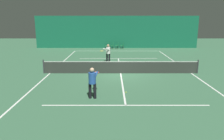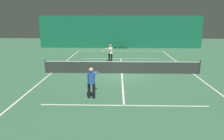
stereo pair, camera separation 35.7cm
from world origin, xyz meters
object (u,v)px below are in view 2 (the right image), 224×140
at_px(player_near, 91,80).
at_px(courtside_chair_3, 126,45).
at_px(player_far, 110,52).
at_px(courtside_chair_1, 116,45).
at_px(tennis_net, 122,67).
at_px(courtside_chair_0, 111,45).
at_px(tennis_ball, 126,92).
at_px(courtside_chair_2, 121,45).

distance_m(player_near, courtside_chair_3, 19.90).
bearing_deg(player_near, player_far, 4.83).
bearing_deg(courtside_chair_3, courtside_chair_1, -90.00).
xyz_separation_m(tennis_net, courtside_chair_0, (-1.32, 14.35, -0.03)).
relative_size(courtside_chair_3, tennis_ball, 12.73).
bearing_deg(player_far, courtside_chair_3, -155.85).
bearing_deg(tennis_net, courtside_chair_2, 89.63).
xyz_separation_m(courtside_chair_3, tennis_ball, (-0.66, -18.89, -0.45)).
relative_size(player_near, tennis_ball, 25.40).
distance_m(courtside_chair_0, courtside_chair_3, 2.12).
relative_size(tennis_net, player_near, 7.16).
distance_m(courtside_chair_2, courtside_chair_3, 0.71).
height_order(courtside_chair_2, courtside_chair_3, same).
xyz_separation_m(player_far, tennis_ball, (1.20, -8.87, -0.99)).
distance_m(player_far, tennis_ball, 9.00).
bearing_deg(player_near, tennis_net, -8.96).
height_order(tennis_net, player_near, player_near).
xyz_separation_m(courtside_chair_2, tennis_ball, (0.04, -18.89, -0.45)).
distance_m(player_near, tennis_ball, 2.23).
relative_size(courtside_chair_2, courtside_chair_3, 1.00).
distance_m(player_near, courtside_chair_0, 19.74).
relative_size(courtside_chair_2, tennis_ball, 12.73).
height_order(player_near, courtside_chair_2, player_near).
distance_m(courtside_chair_0, courtside_chair_1, 0.71).
height_order(courtside_chair_0, courtside_chair_3, same).
height_order(courtside_chair_0, tennis_ball, courtside_chair_0).
bearing_deg(courtside_chair_3, tennis_ball, -2.01).
bearing_deg(courtside_chair_2, player_near, -5.20).
bearing_deg(courtside_chair_0, player_far, 1.46).
height_order(courtside_chair_1, courtside_chair_3, same).
height_order(courtside_chair_3, tennis_ball, courtside_chair_3).
distance_m(tennis_net, tennis_ball, 4.56).
relative_size(tennis_net, tennis_ball, 181.82).
distance_m(courtside_chair_1, courtside_chair_2, 0.71).
bearing_deg(courtside_chair_0, player_near, -1.12).
distance_m(courtside_chair_0, tennis_ball, 18.95).
bearing_deg(player_far, courtside_chair_1, -147.89).
distance_m(player_near, courtside_chair_2, 19.82).
relative_size(player_far, courtside_chair_2, 2.09).
bearing_deg(courtside_chair_3, tennis_net, -3.18).
xyz_separation_m(tennis_net, tennis_ball, (0.14, -4.54, -0.48)).
height_order(player_near, courtside_chair_0, player_near).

